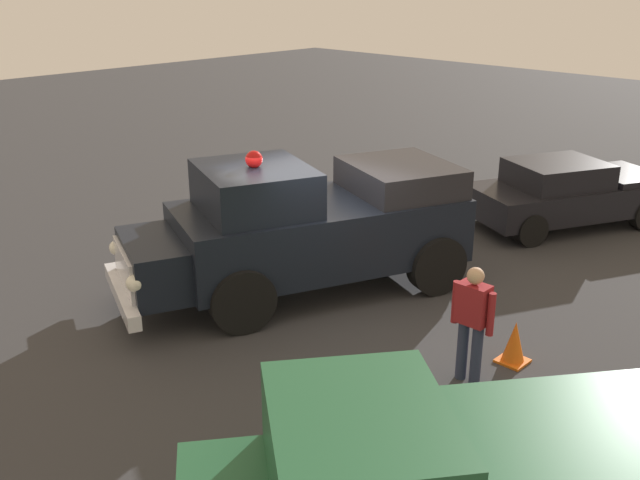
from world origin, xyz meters
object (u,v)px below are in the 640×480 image
vintage_fire_truck (307,226)px  lawn_chair_near_truck (369,191)px  spectator_seated (366,188)px  classic_hot_rod (568,192)px  traffic_cone (514,343)px  spectator_standing (472,317)px

vintage_fire_truck → lawn_chair_near_truck: vintage_fire_truck is taller
spectator_seated → classic_hot_rod: bearing=128.3°
spectator_seated → traffic_cone: size_ratio=2.03×
classic_hot_rod → spectator_seated: 4.39m
spectator_standing → spectator_seated: bearing=-127.4°
vintage_fire_truck → classic_hot_rod: bearing=166.1°
vintage_fire_truck → traffic_cone: vintage_fire_truck is taller
spectator_seated → spectator_standing: 6.97m
classic_hot_rod → traffic_cone: (6.07, 2.28, -0.44)m
classic_hot_rod → lawn_chair_near_truck: (2.59, -3.47, -0.16)m
classic_hot_rod → traffic_cone: bearing=20.6°
spectator_standing → classic_hot_rod: bearing=-163.3°
lawn_chair_near_truck → traffic_cone: size_ratio=1.61×
vintage_fire_truck → spectator_seated: vintage_fire_truck is taller
spectator_seated → lawn_chair_near_truck: bearing=-167.4°
lawn_chair_near_truck → spectator_seated: spectator_seated is taller
spectator_seated → spectator_standing: size_ratio=0.77×
traffic_cone → spectator_seated: bearing=-120.4°
spectator_standing → traffic_cone: spectator_standing is taller
vintage_fire_truck → spectator_standing: bearing=81.4°
spectator_seated → traffic_cone: (3.35, 5.72, -0.39)m
spectator_seated → spectator_standing: (4.23, 5.54, 0.27)m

